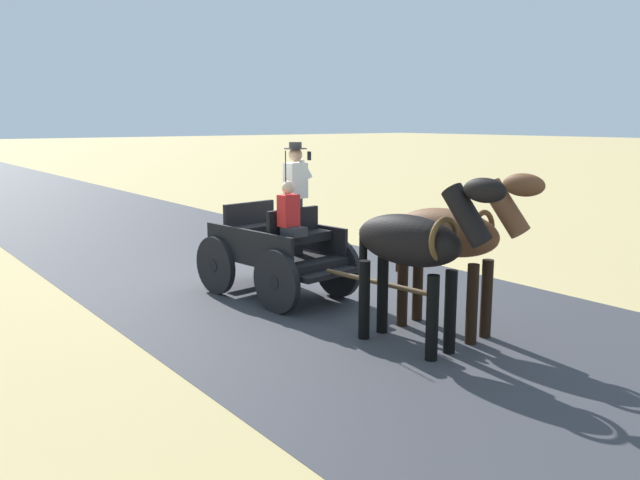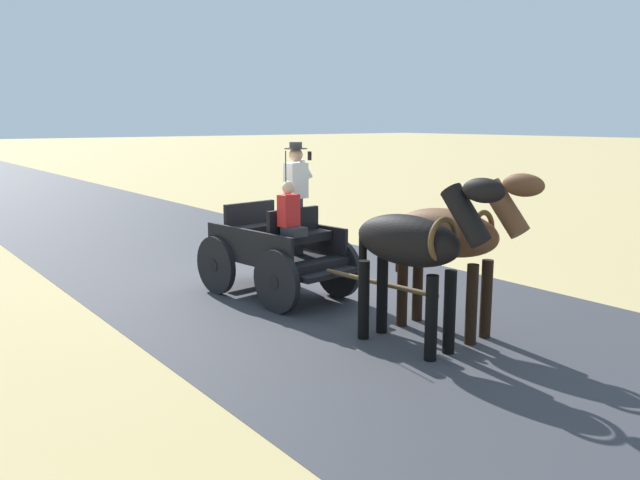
% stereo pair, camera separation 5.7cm
% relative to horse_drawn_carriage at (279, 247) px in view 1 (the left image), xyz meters
% --- Properties ---
extents(ground_plane, '(200.00, 200.00, 0.00)m').
position_rel_horse_drawn_carriage_xyz_m(ground_plane, '(-0.51, -0.78, -0.82)').
color(ground_plane, tan).
extents(road_surface, '(6.56, 160.00, 0.01)m').
position_rel_horse_drawn_carriage_xyz_m(road_surface, '(-0.51, -0.78, -0.81)').
color(road_surface, '#38383D').
rests_on(road_surface, ground).
extents(horse_drawn_carriage, '(1.71, 4.51, 2.50)m').
position_rel_horse_drawn_carriage_xyz_m(horse_drawn_carriage, '(0.00, 0.00, 0.00)').
color(horse_drawn_carriage, black).
rests_on(horse_drawn_carriage, ground).
extents(horse_near_side, '(0.81, 2.15, 2.21)m').
position_rel_horse_drawn_carriage_xyz_m(horse_near_side, '(-0.80, 2.95, 0.51)').
color(horse_near_side, brown).
rests_on(horse_near_side, ground).
extents(horse_off_side, '(0.74, 2.14, 2.21)m').
position_rel_horse_drawn_carriage_xyz_m(horse_off_side, '(0.02, 3.06, 0.51)').
color(horse_off_side, black).
rests_on(horse_off_side, ground).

